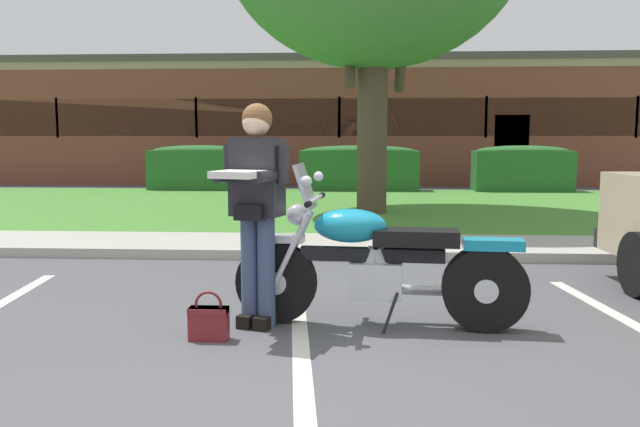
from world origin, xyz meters
The scene contains 12 objects.
ground_plane centered at (0.00, 0.00, 0.00)m, with size 140.00×140.00×0.00m, color #4C4C51.
curb_strip centered at (0.00, 3.48, 0.06)m, with size 60.00×0.20×0.12m, color #ADA89E.
concrete_walk centered at (0.00, 4.33, 0.04)m, with size 60.00×1.50×0.08m, color #ADA89E.
grass_lawn centered at (0.00, 9.19, 0.03)m, with size 60.00×8.22×0.06m, color #478433.
stall_stripe_1 centered at (-0.15, 0.20, 0.00)m, with size 0.12×4.40×0.01m, color silver.
motorcycle centered at (0.48, 0.75, 0.49)m, with size 2.24×0.82×1.26m.
rider_person centered at (-0.53, 0.68, 1.01)m, with size 0.54×0.65×1.70m.
handbag centered at (-0.82, 0.33, 0.14)m, with size 0.28×0.13×0.36m.
hedge_left centered at (-4.01, 13.14, 0.65)m, with size 2.70×0.90×1.24m.
hedge_center_left centered at (0.24, 13.14, 0.65)m, with size 3.11×0.90×1.24m.
hedge_center_right centered at (4.50, 13.14, 0.65)m, with size 2.51×0.90×1.24m.
brick_building centered at (-0.34, 20.01, 1.95)m, with size 25.37×9.67×3.90m.
Camera 1 is at (0.25, -4.19, 1.45)m, focal length 36.69 mm.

